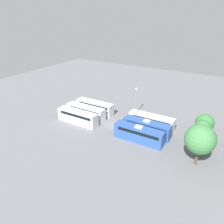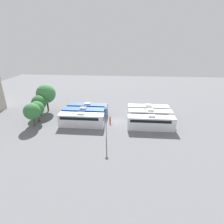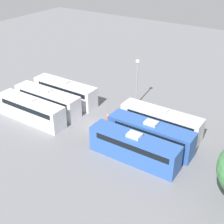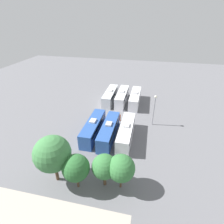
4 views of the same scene
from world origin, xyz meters
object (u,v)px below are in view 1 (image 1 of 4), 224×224
at_px(bus_4, 147,127).
at_px(light_pole, 136,96).
at_px(tree_1, 203,129).
at_px(tree_3, 200,139).
at_px(bus_5, 139,134).
at_px(tree_0, 205,123).
at_px(bus_1, 86,111).
at_px(bus_3, 151,121).
at_px(tree_2, 206,138).
at_px(bus_0, 95,107).
at_px(bus_2, 78,116).
at_px(worker_person, 122,122).

bearing_deg(bus_4, light_pole, -141.53).
xyz_separation_m(tree_1, tree_3, (7.50, 0.71, 1.62)).
distance_m(bus_5, tree_0, 14.31).
relative_size(bus_1, bus_3, 1.00).
xyz_separation_m(tree_1, tree_2, (3.82, 1.25, 0.19)).
distance_m(bus_4, tree_0, 12.37).
relative_size(bus_4, tree_1, 1.97).
relative_size(light_pole, tree_0, 1.26).
bearing_deg(tree_3, bus_5, -98.92).
relative_size(bus_3, tree_2, 1.87).
bearing_deg(tree_0, light_pole, -103.28).
xyz_separation_m(bus_0, light_pole, (-5.15, 10.01, 3.32)).
height_order(bus_3, tree_1, tree_1).
bearing_deg(bus_0, tree_1, 86.77).
bearing_deg(bus_3, bus_2, -66.84).
relative_size(bus_4, light_pole, 1.47).
bearing_deg(tree_1, tree_2, 18.12).
relative_size(light_pole, tree_2, 1.27).
xyz_separation_m(worker_person, tree_1, (-0.99, 18.51, 2.87)).
height_order(bus_1, tree_3, tree_3).
bearing_deg(bus_0, bus_5, 66.77).
relative_size(bus_5, tree_3, 1.36).
relative_size(bus_0, tree_1, 1.97).
xyz_separation_m(bus_4, tree_2, (1.76, 12.64, 2.13)).
bearing_deg(bus_0, light_pole, 117.25).
distance_m(bus_0, bus_4, 17.41).
distance_m(bus_0, worker_person, 10.27).
xyz_separation_m(bus_4, worker_person, (-1.07, -7.12, -0.93)).
xyz_separation_m(bus_3, worker_person, (2.48, -6.82, -0.93)).
bearing_deg(tree_1, bus_3, -97.26).
height_order(tree_1, tree_2, tree_2).
relative_size(bus_3, worker_person, 5.97).
bearing_deg(tree_3, tree_0, -175.59).
xyz_separation_m(bus_2, worker_person, (-4.70, 9.97, -0.93)).
relative_size(bus_1, bus_4, 1.00).
xyz_separation_m(bus_0, tree_2, (5.42, 29.65, 2.13)).
bearing_deg(tree_2, light_pole, -118.30).
relative_size(bus_1, worker_person, 5.97).
xyz_separation_m(tree_2, tree_3, (3.68, -0.55, 1.43)).
bearing_deg(worker_person, bus_0, -104.70).
height_order(light_pole, tree_1, light_pole).
bearing_deg(tree_0, bus_1, -80.82).
height_order(light_pole, tree_0, light_pole).
height_order(bus_2, light_pole, light_pole).
distance_m(bus_0, tree_2, 30.22).
height_order(worker_person, tree_0, tree_0).
bearing_deg(light_pole, bus_0, -62.75).
bearing_deg(bus_5, tree_3, 81.08).
relative_size(tree_2, tree_3, 0.73).
xyz_separation_m(bus_1, bus_3, (-3.68, 16.93, 0.00)).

